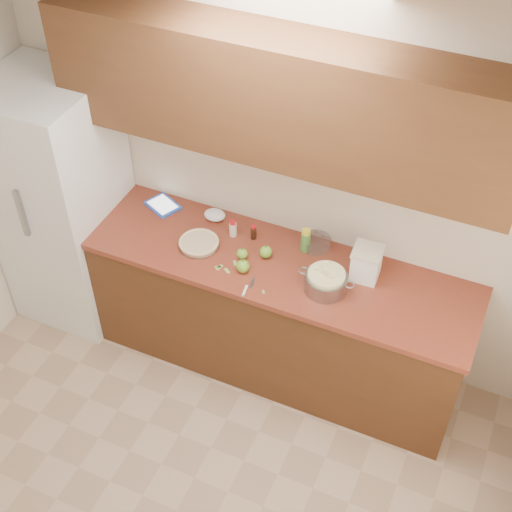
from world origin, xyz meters
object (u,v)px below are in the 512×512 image
at_px(pie, 199,243).
at_px(colander, 326,281).
at_px(flour_canister, 366,263).
at_px(tablet, 163,205).

xyz_separation_m(pie, colander, (0.84, -0.03, 0.04)).
height_order(flour_canister, tablet, flour_canister).
bearing_deg(pie, colander, -2.09).
xyz_separation_m(colander, flour_canister, (0.18, 0.19, 0.05)).
bearing_deg(tablet, pie, -6.83).
distance_m(colander, tablet, 1.27).
relative_size(pie, tablet, 0.97).
distance_m(pie, flour_canister, 1.03).
bearing_deg(colander, tablet, 167.37).
relative_size(colander, tablet, 1.28).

